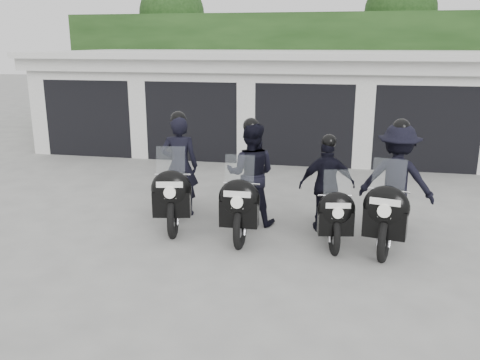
% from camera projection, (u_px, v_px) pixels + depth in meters
% --- Properties ---
extents(ground, '(80.00, 80.00, 0.00)m').
position_uv_depth(ground, '(274.00, 240.00, 8.58)').
color(ground, '#9B9B96').
rests_on(ground, ground).
extents(garage_block, '(16.40, 6.80, 2.96)m').
position_uv_depth(garage_block, '(311.00, 102.00, 15.82)').
color(garage_block, white).
rests_on(garage_block, ground).
extents(background_vegetation, '(20.00, 3.90, 5.80)m').
position_uv_depth(background_vegetation, '(330.00, 54.00, 19.98)').
color(background_vegetation, '#173212').
rests_on(background_vegetation, ground).
extents(police_bike_a, '(1.00, 2.35, 2.07)m').
position_uv_depth(police_bike_a, '(178.00, 178.00, 9.37)').
color(police_bike_a, black).
rests_on(police_bike_a, ground).
extents(police_bike_b, '(0.93, 2.32, 2.02)m').
position_uv_depth(police_bike_b, '(249.00, 182.00, 8.98)').
color(police_bike_b, black).
rests_on(police_bike_b, ground).
extents(police_bike_c, '(1.06, 2.04, 1.79)m').
position_uv_depth(police_bike_c, '(328.00, 192.00, 8.68)').
color(police_bike_c, black).
rests_on(police_bike_c, ground).
extents(police_bike_d, '(1.36, 2.37, 2.08)m').
position_uv_depth(police_bike_d, '(395.00, 188.00, 8.48)').
color(police_bike_d, black).
rests_on(police_bike_d, ground).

